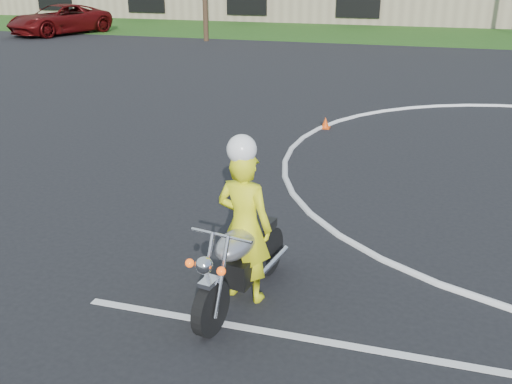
# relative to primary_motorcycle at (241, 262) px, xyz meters

# --- Properties ---
(grass_strip) EXTENTS (120.00, 10.00, 0.02)m
(grass_strip) POSITION_rel_primary_motorcycle_xyz_m (5.17, 30.46, -0.56)
(grass_strip) COLOR #1E4714
(grass_strip) RESTS_ON ground
(primary_motorcycle) EXTENTS (0.87, 2.24, 1.18)m
(primary_motorcycle) POSITION_rel_primary_motorcycle_xyz_m (0.00, 0.00, 0.00)
(primary_motorcycle) COLOR black
(primary_motorcycle) RESTS_ON ground
(rider_primary_grp) EXTENTS (0.80, 0.60, 2.20)m
(rider_primary_grp) POSITION_rel_primary_motorcycle_xyz_m (0.00, 0.14, 0.48)
(rider_primary_grp) COLOR yellow
(rider_primary_grp) RESTS_ON ground
(pickup_grp) EXTENTS (4.92, 6.84, 1.73)m
(pickup_grp) POSITION_rel_primary_motorcycle_xyz_m (-19.44, 24.98, 0.29)
(pickup_grp) COLOR #4C0809
(pickup_grp) RESTS_ON ground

